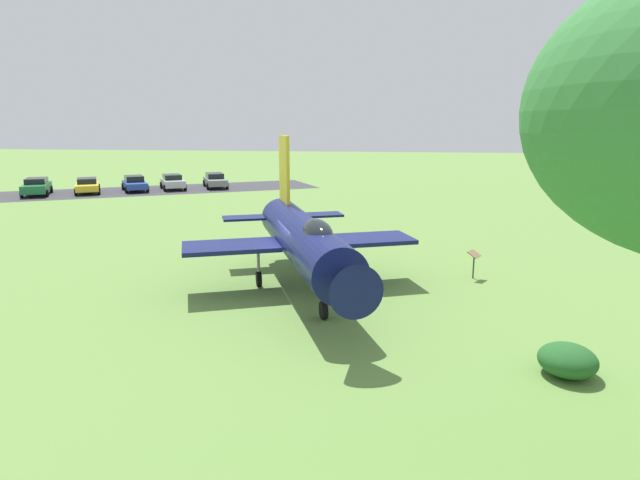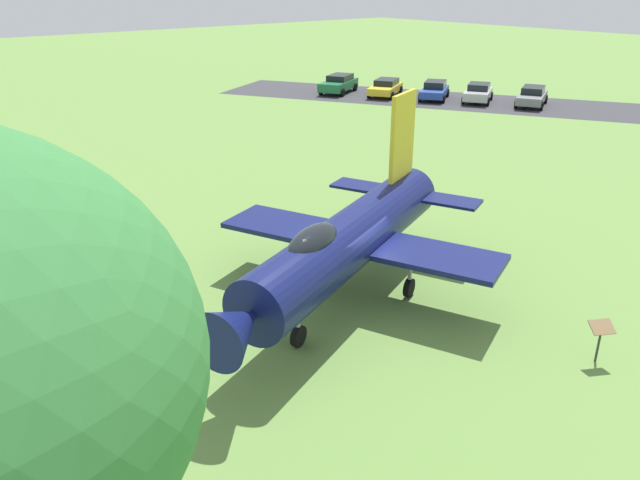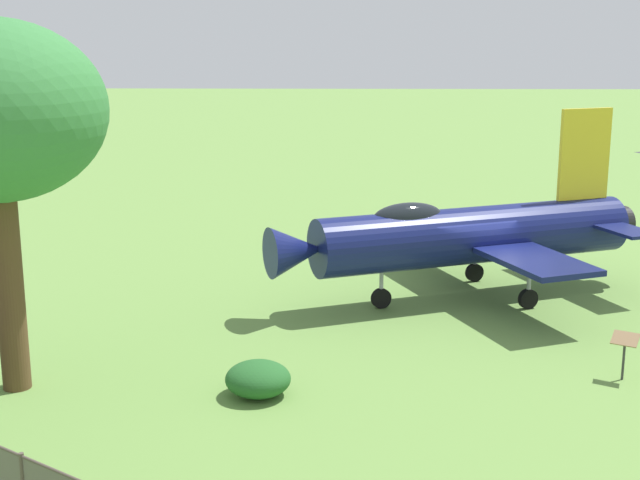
% 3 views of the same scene
% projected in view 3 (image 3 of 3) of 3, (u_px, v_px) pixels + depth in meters
% --- Properties ---
extents(ground_plane, '(200.00, 200.00, 0.00)m').
position_uv_depth(ground_plane, '(471.00, 298.00, 27.56)').
color(ground_plane, '#668E42').
extents(display_jet, '(8.91, 11.74, 5.70)m').
position_uv_depth(display_jet, '(463.00, 235.00, 26.97)').
color(display_jet, '#111951').
rests_on(display_jet, ground_plane).
extents(shrub_near_fence, '(1.43, 1.49, 0.80)m').
position_uv_depth(shrub_near_fence, '(258.00, 379.00, 20.09)').
color(shrub_near_fence, '#235B26').
rests_on(shrub_near_fence, ground_plane).
extents(info_plaque, '(0.64, 0.72, 1.14)m').
position_uv_depth(info_plaque, '(625.00, 345.00, 20.90)').
color(info_plaque, '#333333').
rests_on(info_plaque, ground_plane).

